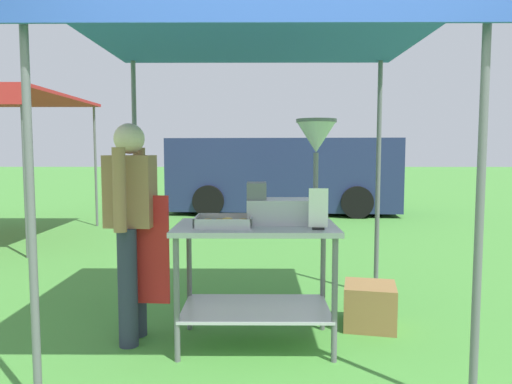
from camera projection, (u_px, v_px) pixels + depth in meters
ground_plane at (269, 233)px, 8.32m from camera, size 70.00×70.00×0.00m
stall_canopy at (256, 37)px, 3.42m from camera, size 2.55×2.34×2.31m
donut_cart at (256, 257)px, 3.46m from camera, size 1.15×0.68×0.88m
donut_tray at (224, 223)px, 3.38m from camera, size 0.40×0.33×0.07m
donut_fryer at (295, 182)px, 3.49m from camera, size 0.65×0.29×0.76m
menu_sign at (318, 212)px, 3.23m from camera, size 0.13×0.05×0.28m
vendor at (132, 221)px, 3.51m from camera, size 0.46×0.54×1.61m
supply_crate at (370, 306)px, 3.85m from camera, size 0.47×0.47×0.35m
van_navy at (283, 174)px, 11.12m from camera, size 5.23×2.40×1.69m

